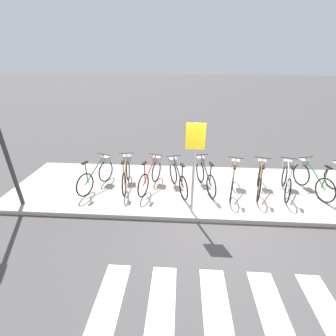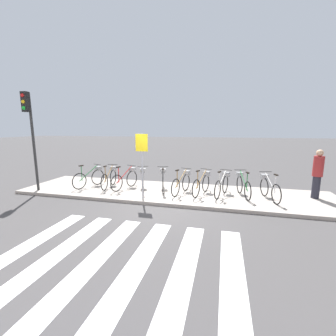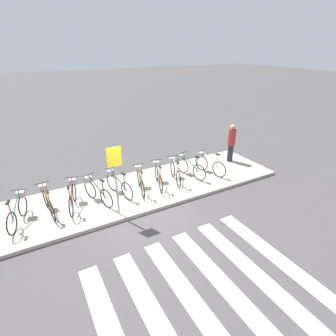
% 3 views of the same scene
% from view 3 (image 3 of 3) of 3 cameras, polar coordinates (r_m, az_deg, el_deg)
% --- Properties ---
extents(ground_plane, '(120.00, 120.00, 0.00)m').
position_cam_3_polar(ground_plane, '(8.89, -4.99, -10.14)').
color(ground_plane, '#423F3F').
extents(sidewalk, '(12.45, 3.02, 0.12)m').
position_cam_3_polar(sidewalk, '(10.05, -8.59, -5.44)').
color(sidewalk, '#9E9389').
rests_on(sidewalk, ground_plane).
extents(parked_bicycle_0, '(0.68, 1.55, 1.00)m').
position_cam_3_polar(parked_bicycle_0, '(9.32, -29.87, -7.90)').
color(parked_bicycle_0, black).
rests_on(parked_bicycle_0, sidewalk).
extents(parked_bicycle_1, '(0.46, 1.63, 1.00)m').
position_cam_3_polar(parked_bicycle_1, '(9.39, -24.77, -6.49)').
color(parked_bicycle_1, black).
rests_on(parked_bicycle_1, sidewalk).
extents(parked_bicycle_2, '(0.61, 1.58, 1.00)m').
position_cam_3_polar(parked_bicycle_2, '(9.40, -20.07, -5.58)').
color(parked_bicycle_2, black).
rests_on(parked_bicycle_2, sidewalk).
extents(parked_bicycle_3, '(0.67, 1.55, 1.00)m').
position_cam_3_polar(parked_bicycle_3, '(9.44, -15.36, -4.74)').
color(parked_bicycle_3, black).
rests_on(parked_bicycle_3, sidewalk).
extents(parked_bicycle_4, '(0.58, 1.59, 1.00)m').
position_cam_3_polar(parked_bicycle_4, '(9.74, -10.92, -3.30)').
color(parked_bicycle_4, black).
rests_on(parked_bicycle_4, sidewalk).
extents(parked_bicycle_5, '(0.57, 1.59, 1.00)m').
position_cam_3_polar(parked_bicycle_5, '(9.84, -6.06, -2.63)').
color(parked_bicycle_5, black).
rests_on(parked_bicycle_5, sidewalk).
extents(parked_bicycle_6, '(0.62, 1.57, 1.00)m').
position_cam_3_polar(parked_bicycle_6, '(10.17, -2.16, -1.53)').
color(parked_bicycle_6, black).
rests_on(parked_bicycle_6, sidewalk).
extents(parked_bicycle_7, '(0.61, 1.58, 1.00)m').
position_cam_3_polar(parked_bicycle_7, '(10.51, 1.51, -0.59)').
color(parked_bicycle_7, black).
rests_on(parked_bicycle_7, sidewalk).
extents(parked_bicycle_8, '(0.54, 1.60, 1.00)m').
position_cam_3_polar(parked_bicycle_8, '(10.94, 4.59, 0.41)').
color(parked_bicycle_8, black).
rests_on(parked_bicycle_8, sidewalk).
extents(parked_bicycle_9, '(0.56, 1.59, 1.00)m').
position_cam_3_polar(parked_bicycle_9, '(11.30, 8.80, 1.02)').
color(parked_bicycle_9, black).
rests_on(parked_bicycle_9, sidewalk).
extents(pedestrian, '(0.34, 0.34, 1.78)m').
position_cam_3_polar(pedestrian, '(12.53, 13.62, 5.50)').
color(pedestrian, '#23232D').
rests_on(pedestrian, sidewalk).
extents(sign_post, '(0.44, 0.07, 2.33)m').
position_cam_3_polar(sign_post, '(8.04, -11.40, -0.54)').
color(sign_post, '#99999E').
rests_on(sign_post, sidewalk).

